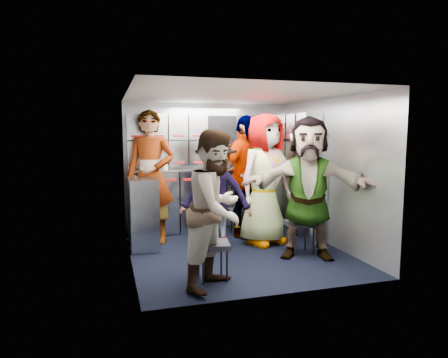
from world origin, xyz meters
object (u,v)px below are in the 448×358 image
object	(u,v)px
jump_seat_near_left	(212,247)
attendant_arc_b	(216,194)
attendant_arc_a	(217,209)
attendant_arc_d	(245,177)
attendant_arc_e	(308,188)
jump_seat_mid_left	(212,216)
attendant_arc_c	(265,179)
jump_seat_mid_right	(241,212)
attendant_standing	(151,177)
jump_seat_near_right	(301,225)
jump_seat_center	(260,212)

from	to	relation	value
jump_seat_near_left	attendant_arc_b	size ratio (longest dim) A/B	0.27
attendant_arc_a	attendant_arc_b	bearing A→B (deg)	29.19
attendant_arc_d	attendant_arc_b	bearing A→B (deg)	-172.57
attendant_arc_d	attendant_arc_e	size ratio (longest dim) A/B	1.03
jump_seat_mid_left	attendant_arc_c	xyz separation A→B (m)	(0.77, -0.07, 0.51)
attendant_arc_b	jump_seat_mid_right	bearing A→B (deg)	76.59
attendant_arc_b	attendant_arc_e	bearing A→B (deg)	-5.30
attendant_standing	jump_seat_mid_right	bearing A→B (deg)	24.98
jump_seat_near_right	attendant_arc_d	bearing A→B (deg)	113.34
jump_seat_mid_right	jump_seat_near_right	bearing A→B (deg)	-69.87
jump_seat_near_left	jump_seat_mid_left	size ratio (longest dim) A/B	0.80
attendant_arc_b	attendant_arc_d	size ratio (longest dim) A/B	0.83
jump_seat_near_right	attendant_arc_b	xyz separation A→B (m)	(-1.05, 0.48, 0.39)
attendant_standing	jump_seat_near_right	bearing A→B (deg)	-9.37
jump_seat_mid_right	attendant_arc_e	size ratio (longest dim) A/B	0.22
jump_seat_mid_left	attendant_arc_b	size ratio (longest dim) A/B	0.34
jump_seat_center	attendant_arc_b	size ratio (longest dim) A/B	0.31
jump_seat_mid_left	jump_seat_near_left	bearing A→B (deg)	-104.78
jump_seat_mid_right	attendant_standing	world-z (taller)	attendant_standing
jump_seat_near_left	attendant_arc_d	distance (m)	1.98
attendant_arc_a	jump_seat_center	bearing A→B (deg)	8.90
jump_seat_mid_left	jump_seat_center	bearing A→B (deg)	7.94
jump_seat_near_left	jump_seat_mid_right	world-z (taller)	jump_seat_near_left
attendant_arc_a	attendant_arc_c	size ratio (longest dim) A/B	0.87
jump_seat_center	attendant_arc_b	xyz separation A→B (m)	(-0.77, -0.29, 0.35)
jump_seat_center	attendant_arc_c	bearing A→B (deg)	-90.00
jump_seat_near_left	attendant_arc_c	distance (m)	1.74
jump_seat_near_right	attendant_arc_a	size ratio (longest dim) A/B	0.26
jump_seat_mid_left	attendant_arc_d	world-z (taller)	attendant_arc_d
jump_seat_mid_left	attendant_standing	distance (m)	1.08
jump_seat_near_left	attendant_standing	world-z (taller)	attendant_standing
attendant_arc_a	attendant_arc_d	bearing A→B (deg)	16.53
attendant_arc_e	jump_seat_near_left	bearing A→B (deg)	-137.11
attendant_arc_e	attendant_arc_a	bearing A→B (deg)	-130.66
attendant_arc_d	attendant_arc_c	bearing A→B (deg)	-104.17
jump_seat_near_right	attendant_arc_c	distance (m)	0.86
jump_seat_mid_left	attendant_arc_a	bearing A→B (deg)	-103.04
jump_seat_center	attendant_arc_e	world-z (taller)	attendant_arc_e
jump_seat_near_right	attendant_arc_b	bearing A→B (deg)	155.46
attendant_arc_a	attendant_arc_d	size ratio (longest dim) A/B	0.88
jump_seat_center	attendant_arc_d	xyz separation A→B (m)	(-0.16, 0.25, 0.51)
jump_seat_near_left	jump_seat_mid_left	xyz separation A→B (m)	(0.34, 1.29, 0.05)
jump_seat_near_right	attendant_arc_a	xyz separation A→B (m)	(-1.39, -0.81, 0.44)
jump_seat_near_left	jump_seat_mid_left	distance (m)	1.33
jump_seat_mid_right	jump_seat_center	bearing A→B (deg)	-70.07
jump_seat_mid_left	attendant_arc_b	distance (m)	0.39
attendant_arc_b	attendant_arc_e	distance (m)	1.25
attendant_standing	attendant_arc_a	bearing A→B (deg)	-54.71
jump_seat_near_left	attendant_arc_c	size ratio (longest dim) A/B	0.23
jump_seat_mid_left	attendant_arc_d	size ratio (longest dim) A/B	0.28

